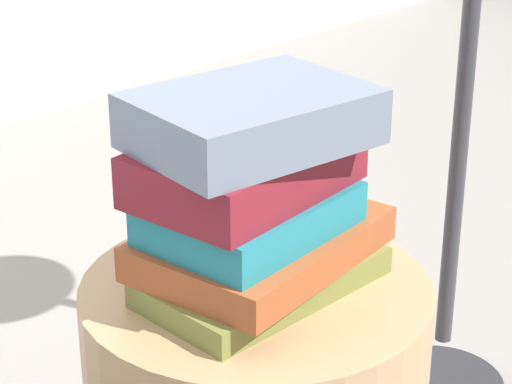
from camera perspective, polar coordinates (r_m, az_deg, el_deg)
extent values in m
cube|color=olive|center=(1.19, 0.26, -4.94)|extent=(0.30, 0.18, 0.03)
cube|color=#994723|center=(1.19, 0.24, -2.91)|extent=(0.31, 0.23, 0.04)
cube|color=#1E727F|center=(1.16, -0.35, -1.23)|extent=(0.24, 0.18, 0.05)
cube|color=maroon|center=(1.14, -0.63, 1.40)|extent=(0.27, 0.19, 0.06)
cube|color=slate|center=(1.12, -0.32, 4.24)|extent=(0.28, 0.23, 0.06)
cylinder|color=#262628|center=(1.94, 10.42, -10.75)|extent=(0.24, 0.24, 0.02)
cylinder|color=#333338|center=(1.67, 11.99, 7.54)|extent=(0.03, 0.03, 1.07)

